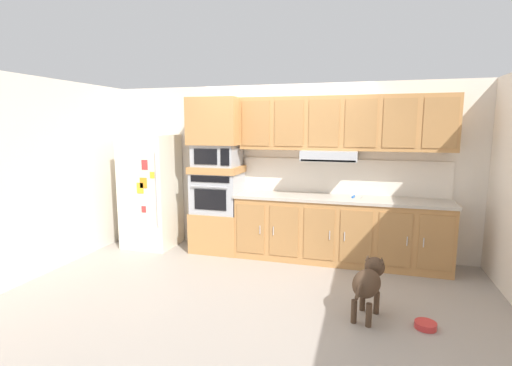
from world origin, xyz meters
TOP-DOWN VIEW (x-y plane):
  - ground_plane at (0.00, 0.00)m, footprint 9.60×9.60m
  - back_kitchen_wall at (0.00, 1.11)m, footprint 6.20×0.12m
  - side_panel_left at (-2.80, 0.00)m, footprint 0.12×7.10m
  - refrigerator at (-2.06, 0.68)m, footprint 0.76×0.73m
  - oven_base_cabinet at (-0.95, 0.75)m, footprint 0.74×0.62m
  - built_in_oven at (-0.95, 0.75)m, footprint 0.70×0.62m
  - appliance_mid_shelf at (-0.95, 0.75)m, footprint 0.74×0.62m
  - microwave at (-0.95, 0.75)m, footprint 0.64×0.54m
  - appliance_upper_cabinet at (-0.95, 0.75)m, footprint 0.74×0.62m
  - lower_cabinet_run at (0.86, 0.75)m, footprint 2.89×0.63m
  - countertop_slab at (0.86, 0.75)m, footprint 2.93×0.64m
  - backsplash_panel at (0.86, 1.04)m, footprint 2.93×0.02m
  - upper_cabinet_with_hood at (0.85, 0.87)m, footprint 2.89×0.48m
  - screwdriver at (1.05, 0.76)m, footprint 0.15×0.14m
  - dog at (1.26, -0.76)m, footprint 0.36×0.80m
  - dog_food_bowl at (1.79, -0.87)m, footprint 0.20×0.20m

SIDE VIEW (x-z plane):
  - ground_plane at x=0.00m, z-range 0.00..0.00m
  - dog_food_bowl at x=1.79m, z-range 0.00..0.06m
  - oven_base_cabinet at x=-0.95m, z-range 0.00..0.60m
  - dog at x=1.26m, z-range 0.08..0.64m
  - lower_cabinet_run at x=0.86m, z-range 0.00..0.88m
  - refrigerator at x=-2.06m, z-range 0.00..1.76m
  - countertop_slab at x=0.86m, z-range 0.88..0.92m
  - built_in_oven at x=-0.95m, z-range 0.60..1.20m
  - screwdriver at x=1.05m, z-range 0.92..0.95m
  - backsplash_panel at x=0.86m, z-range 0.92..1.42m
  - back_kitchen_wall at x=0.00m, z-range 0.00..2.50m
  - side_panel_left at x=-2.80m, z-range 0.00..2.50m
  - appliance_mid_shelf at x=-0.95m, z-range 1.20..1.30m
  - microwave at x=-0.95m, z-range 1.30..1.62m
  - upper_cabinet_with_hood at x=0.85m, z-range 1.46..2.34m
  - appliance_upper_cabinet at x=-0.95m, z-range 1.62..2.30m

